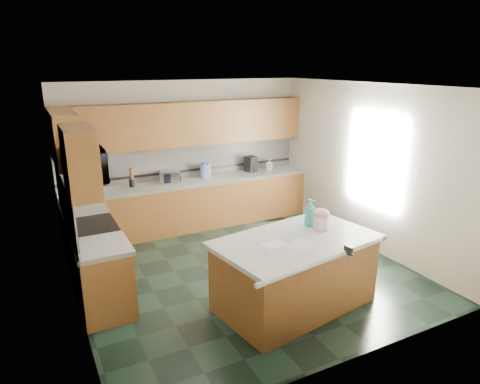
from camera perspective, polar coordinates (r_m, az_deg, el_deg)
floor at (r=6.52m, az=0.23°, el=-10.44°), size 4.60×4.60×0.00m
ceiling at (r=5.80m, az=0.26°, el=13.98°), size 4.60×4.60×0.00m
wall_back at (r=8.10m, az=-7.34°, el=5.03°), size 4.60×0.04×2.70m
wall_front at (r=4.21m, az=14.97°, el=-6.67°), size 4.60×0.04×2.70m
wall_left at (r=5.41m, az=-22.15°, el=-2.08°), size 0.04×4.60×2.70m
wall_right at (r=7.35m, az=16.57°, el=3.25°), size 0.04×4.60×2.70m
back_base_cab at (r=8.05m, az=-6.31°, el=-1.81°), size 4.60×0.60×0.86m
back_countertop at (r=7.91m, az=-6.42°, el=1.35°), size 4.60×0.64×0.06m
back_upper_cab at (r=7.82m, az=-7.03°, el=9.01°), size 4.60×0.33×0.78m
back_backsplash at (r=8.09m, az=-7.23°, el=4.19°), size 4.60×0.02×0.63m
back_accent_band at (r=8.13m, az=-7.16°, el=2.84°), size 4.60×0.01×0.05m
left_base_cab_rear at (r=6.96m, az=-19.77°, el=-5.78°), size 0.60×0.82×0.86m
left_counter_rear at (r=6.80m, az=-20.15°, el=-2.20°), size 0.64×0.82×0.06m
left_base_cab_front at (r=5.58m, az=-17.53°, el=-11.34°), size 0.60×0.72×0.86m
left_counter_front at (r=5.38m, az=-17.96°, el=-7.01°), size 0.64×0.72×0.06m
left_backsplash at (r=5.97m, az=-22.26°, el=-1.53°), size 0.02×2.30×0.63m
left_accent_band at (r=6.04m, az=-22.00°, el=-3.28°), size 0.01×2.30×0.05m
left_upper_cab_rear at (r=6.68m, az=-22.36°, el=6.54°), size 0.33×1.09×0.78m
left_upper_cab_front at (r=5.05m, az=-20.53°, el=3.76°), size 0.33×0.72×0.78m
range_body at (r=6.23m, az=-18.75°, el=-8.26°), size 0.60×0.76×0.88m
range_oven_door at (r=6.29m, az=-16.09°, el=-8.19°), size 0.02×0.68×0.55m
range_cooktop at (r=6.06m, az=-19.16°, el=-4.31°), size 0.62×0.78×0.04m
range_handle at (r=6.14m, az=-16.10°, el=-4.93°), size 0.02×0.66×0.02m
range_backguard at (r=6.00m, az=-21.72°, el=-3.58°), size 0.06×0.76×0.18m
microwave at (r=5.82m, az=-19.94°, el=3.36°), size 0.50×0.73×0.41m
island_base at (r=5.53m, az=7.30°, el=-10.88°), size 2.03×1.36×0.86m
island_top at (r=5.33m, az=7.48°, el=-6.50°), size 2.15×1.48×0.06m
island_bullnose at (r=4.91m, az=11.40°, el=-8.86°), size 1.97×0.37×0.06m
treat_jar at (r=5.61m, az=10.71°, el=-4.06°), size 0.21×0.21×0.20m
treat_jar_lid at (r=5.56m, az=10.78°, el=-2.81°), size 0.21×0.21×0.13m
treat_jar_knob at (r=5.55m, az=10.80°, el=-2.38°), size 0.07×0.02×0.02m
treat_jar_knob_end_l at (r=5.53m, az=10.53°, el=-2.43°), size 0.04×0.04×0.04m
treat_jar_knob_end_r at (r=5.57m, az=11.08°, el=-2.32°), size 0.04×0.04×0.04m
soap_bottle_island at (r=5.69m, az=9.29°, el=-2.75°), size 0.17×0.17×0.37m
paper_sheet_a at (r=5.16m, az=8.09°, el=-6.97°), size 0.38×0.36×0.00m
paper_sheet_b at (r=5.13m, az=4.67°, el=-6.98°), size 0.29×0.22×0.00m
clamp_body at (r=5.10m, az=14.23°, el=-7.53°), size 0.05×0.11×0.10m
clamp_handle at (r=5.06m, az=14.70°, el=-8.00°), size 0.02×0.08×0.02m
knife_block at (r=7.53m, az=-18.48°, el=0.82°), size 0.12×0.16×0.23m
utensil_crock at (r=7.67m, az=-14.19°, el=1.17°), size 0.11×0.11×0.13m
utensil_bundle at (r=7.63m, az=-14.28°, el=2.36°), size 0.06×0.06×0.19m
toaster_oven at (r=7.80m, az=-9.29°, el=2.00°), size 0.41×0.35×0.20m
toaster_oven_door at (r=7.70m, az=-9.03°, el=1.82°), size 0.31×0.01×0.16m
paper_towel at (r=8.09m, az=-4.31°, el=2.88°), size 0.11×0.11×0.25m
paper_towel_base at (r=8.12m, az=-4.29°, el=2.09°), size 0.16×0.16×0.01m
water_jug at (r=8.02m, az=-4.78°, el=2.81°), size 0.16×0.16×0.26m
water_jug_neck at (r=7.98m, az=-4.81°, el=3.86°), size 0.08×0.08×0.04m
coffee_maker at (r=8.45m, az=1.42°, el=3.75°), size 0.23×0.24×0.31m
coffee_carafe at (r=8.43m, az=1.57°, el=3.08°), size 0.13×0.13×0.13m
soap_bottle_back at (r=8.63m, az=3.95°, el=3.71°), size 0.15×0.15×0.23m
soap_back_cap at (r=8.60m, az=3.97°, el=4.54°), size 0.02×0.02×0.03m
window_light_proxy at (r=7.16m, az=17.58°, el=4.04°), size 0.02×1.40×1.10m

